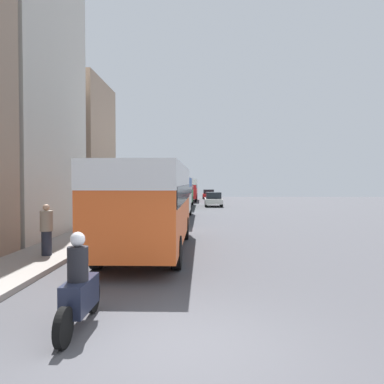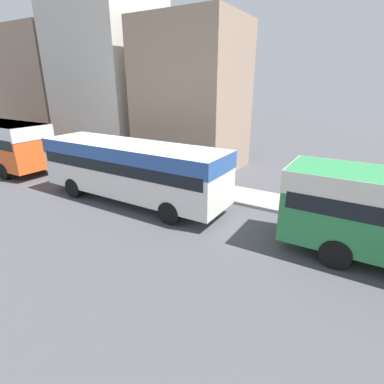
{
  "view_description": "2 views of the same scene",
  "coord_description": "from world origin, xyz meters",
  "views": [
    {
      "loc": [
        0.35,
        -5.86,
        2.6
      ],
      "look_at": [
        -0.5,
        25.61,
        1.75
      ],
      "focal_mm": 35.0,
      "sensor_mm": 36.0,
      "label": 1
    },
    {
      "loc": [
        8.64,
        29.81,
        5.66
      ],
      "look_at": [
        -0.33,
        24.37,
        1.77
      ],
      "focal_mm": 28.0,
      "sensor_mm": 36.0,
      "label": 2
    }
  ],
  "objects": [
    {
      "name": "bus_following",
      "position": [
        -1.78,
        20.08,
        1.89
      ],
      "size": [
        2.61,
        9.78,
        2.9
      ],
      "color": "silver",
      "rests_on": "ground_plane"
    },
    {
      "name": "building_corner",
      "position": [
        -9.25,
        2.78,
        4.98
      ],
      "size": [
        6.1,
        9.24,
        9.95
      ],
      "color": "gray",
      "rests_on": "ground_plane"
    },
    {
      "name": "building_midblock",
      "position": [
        -9.37,
        11.41,
        6.41
      ],
      "size": [
        6.35,
        7.38,
        12.82
      ],
      "color": "beige",
      "rests_on": "ground_plane"
    },
    {
      "name": "building_far_terrace",
      "position": [
        -8.91,
        19.18,
        4.66
      ],
      "size": [
        5.42,
        6.33,
        9.32
      ],
      "color": "gray",
      "rests_on": "ground_plane"
    },
    {
      "name": "pedestrian_near_curb",
      "position": [
        -4.84,
        6.43,
        1.02
      ],
      "size": [
        0.41,
        0.41,
        1.71
      ],
      "color": "#232838",
      "rests_on": "sidewalk"
    }
  ]
}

